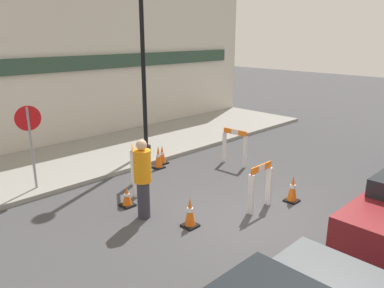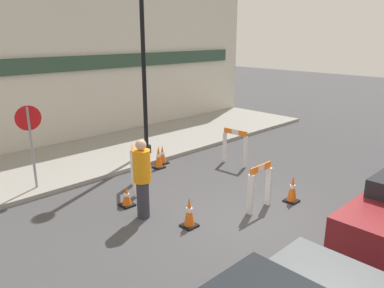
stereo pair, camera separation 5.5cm
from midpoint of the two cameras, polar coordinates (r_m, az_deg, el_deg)
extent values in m
plane|color=#424244|center=(8.00, 10.95, -12.03)|extent=(60.00, 60.00, 0.00)
cube|color=gray|center=(12.39, -13.95, -1.49)|extent=(18.00, 3.74, 0.12)
cube|color=beige|center=(13.58, -19.08, 11.26)|extent=(18.00, 0.12, 5.50)
cube|color=#2D4738|center=(13.48, -18.89, 11.46)|extent=(16.20, 0.10, 0.50)
cylinder|color=black|center=(12.02, -7.11, -0.78)|extent=(0.29, 0.29, 0.24)
cylinder|color=black|center=(11.50, -7.61, 12.80)|extent=(0.13, 0.13, 5.90)
cylinder|color=gray|center=(9.77, -23.37, -0.63)|extent=(0.06, 0.06, 2.02)
cylinder|color=red|center=(9.59, -23.87, 3.61)|extent=(0.60, 0.11, 0.60)
cube|color=white|center=(10.98, 7.94, -1.24)|extent=(0.14, 0.07, 0.93)
cube|color=white|center=(11.39, 4.80, -0.48)|extent=(0.14, 0.07, 0.93)
cube|color=orange|center=(11.03, 6.43, 1.83)|extent=(0.08, 0.81, 0.15)
cube|color=white|center=(11.03, 6.43, 1.83)|extent=(0.05, 0.24, 0.14)
cube|color=white|center=(9.76, -9.11, -3.56)|extent=(0.14, 0.12, 0.94)
cube|color=white|center=(9.03, -8.78, -5.22)|extent=(0.14, 0.12, 0.94)
cube|color=orange|center=(9.22, -9.10, -1.20)|extent=(0.46, 0.72, 0.15)
cube|color=white|center=(9.22, -9.10, -1.20)|extent=(0.16, 0.23, 0.13)
cube|color=white|center=(8.20, 8.77, -7.65)|extent=(0.06, 0.13, 0.90)
cube|color=white|center=(8.71, 11.44, -6.31)|extent=(0.06, 0.13, 0.90)
cube|color=orange|center=(8.26, 10.33, -3.60)|extent=(0.73, 0.03, 0.15)
cube|color=white|center=(8.26, 10.33, -3.60)|extent=(0.22, 0.03, 0.14)
cube|color=black|center=(11.01, -5.25, -3.55)|extent=(0.30, 0.30, 0.04)
cone|color=orange|center=(10.90, -5.30, -1.90)|extent=(0.23, 0.22, 0.63)
cylinder|color=white|center=(10.89, -5.30, -1.74)|extent=(0.13, 0.13, 0.09)
cube|color=black|center=(9.16, 14.77, -8.33)|extent=(0.30, 0.30, 0.04)
cone|color=orange|center=(9.03, 14.93, -6.45)|extent=(0.23, 0.22, 0.61)
cylinder|color=white|center=(9.02, 14.94, -6.27)|extent=(0.13, 0.13, 0.09)
cube|color=black|center=(11.37, -4.68, -2.88)|extent=(0.30, 0.30, 0.04)
cone|color=orange|center=(11.28, -4.71, -1.53)|extent=(0.23, 0.22, 0.52)
cylinder|color=white|center=(11.27, -4.72, -1.41)|extent=(0.13, 0.13, 0.07)
cube|color=black|center=(8.77, -9.98, -9.15)|extent=(0.30, 0.30, 0.04)
cone|color=orange|center=(8.68, -10.06, -7.76)|extent=(0.23, 0.22, 0.43)
cylinder|color=white|center=(8.67, -10.07, -7.63)|extent=(0.13, 0.13, 0.06)
cube|color=black|center=(7.80, -0.50, -12.31)|extent=(0.30, 0.30, 0.04)
cone|color=orange|center=(7.65, -0.50, -10.20)|extent=(0.23, 0.23, 0.60)
cylinder|color=white|center=(7.64, -0.51, -9.99)|extent=(0.13, 0.13, 0.08)
cylinder|color=#33333D|center=(8.06, -7.58, -8.38)|extent=(0.30, 0.30, 0.82)
cylinder|color=orange|center=(7.77, -7.78, -3.35)|extent=(0.41, 0.41, 0.68)
sphere|color=#DBAD89|center=(7.63, -7.92, -0.14)|extent=(0.25, 0.25, 0.23)
cylinder|color=black|center=(6.50, 22.15, -17.21)|extent=(0.60, 0.18, 0.60)
camera|label=1|loc=(0.03, -90.16, -0.05)|focal=35.00mm
camera|label=2|loc=(0.03, 89.84, 0.05)|focal=35.00mm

